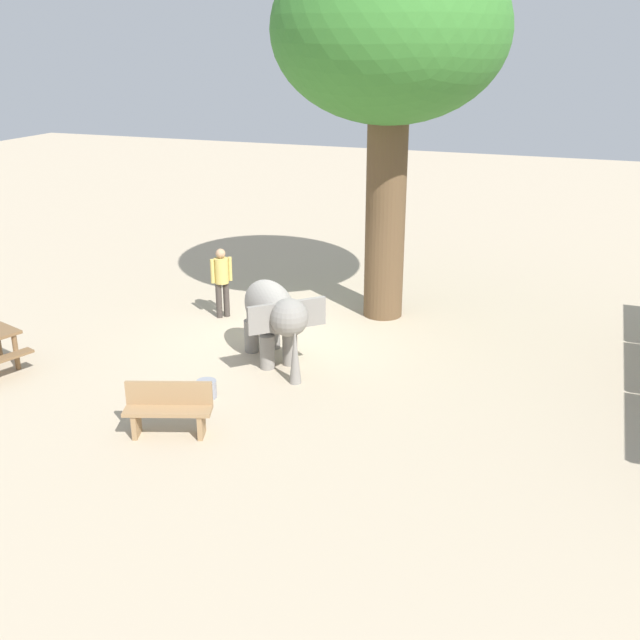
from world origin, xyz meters
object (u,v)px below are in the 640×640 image
object	(u,v)px
elephant	(274,314)
wooden_bench	(169,408)
person_handler	(222,277)
shade_tree_main	(391,37)
feed_bucket	(207,389)

from	to	relation	value
elephant	wooden_bench	bearing A→B (deg)	-51.73
elephant	person_handler	distance (m)	2.93
elephant	shade_tree_main	size ratio (longest dim) A/B	0.26
person_handler	wooden_bench	world-z (taller)	person_handler
elephant	feed_bucket	xyz separation A→B (m)	(1.88, -0.50, -0.85)
person_handler	feed_bucket	bearing A→B (deg)	-24.52
person_handler	feed_bucket	size ratio (longest dim) A/B	4.50
person_handler	shade_tree_main	world-z (taller)	shade_tree_main
wooden_bench	shade_tree_main	bearing A→B (deg)	-123.37
person_handler	shade_tree_main	size ratio (longest dim) A/B	0.20
shade_tree_main	feed_bucket	world-z (taller)	shade_tree_main
elephant	person_handler	xyz separation A→B (m)	(-1.98, -2.16, -0.07)
person_handler	feed_bucket	xyz separation A→B (m)	(3.86, 1.66, -0.79)
shade_tree_main	wooden_bench	distance (m)	8.87
feed_bucket	wooden_bench	bearing A→B (deg)	3.54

